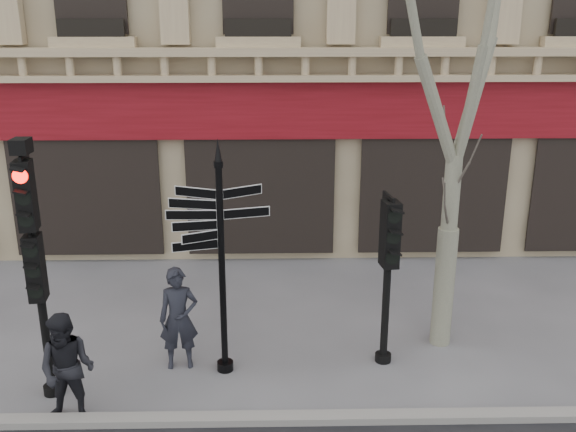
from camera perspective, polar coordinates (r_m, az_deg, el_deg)
name	(u,v)px	position (r m, az deg, el deg)	size (l,w,h in m)	color
ground	(256,371)	(10.97, -2.86, -13.56)	(80.00, 80.00, 0.00)	#58575C
kerb	(253,419)	(9.77, -3.09, -17.56)	(80.00, 0.25, 0.12)	gray
fingerpost	(220,220)	(9.92, -6.04, -0.39)	(1.75, 1.75, 3.91)	black
traffic_signal_main	(33,240)	(9.94, -21.70, -2.02)	(0.48, 0.37, 4.04)	black
traffic_signal_secondary	(388,252)	(10.47, 8.92, -3.16)	(0.53, 0.41, 2.86)	black
pedestrian_a	(179,318)	(10.81, -9.69, -8.97)	(0.64, 0.42, 1.76)	black
pedestrian_b	(67,370)	(9.87, -19.02, -12.79)	(0.82, 0.64, 1.70)	black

